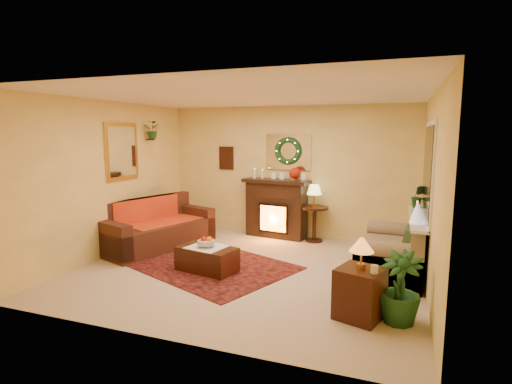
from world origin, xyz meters
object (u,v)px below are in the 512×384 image
(sofa, at_px, (158,224))
(fireplace, at_px, (276,210))
(end_table_square, at_px, (360,295))
(side_table_round, at_px, (314,225))
(coffee_table, at_px, (207,258))
(loveseat, at_px, (392,246))

(sofa, xyz_separation_m, fireplace, (1.79, 1.49, 0.12))
(sofa, relative_size, end_table_square, 3.59)
(sofa, bearing_deg, end_table_square, -5.27)
(side_table_round, bearing_deg, coffee_table, -117.62)
(fireplace, bearing_deg, sofa, -132.24)
(fireplace, height_order, end_table_square, fireplace)
(sofa, distance_m, coffee_table, 1.66)
(fireplace, xyz_separation_m, coffee_table, (-0.37, -2.32, -0.34))
(end_table_square, xyz_separation_m, coffee_table, (-2.31, 0.80, -0.06))
(fireplace, height_order, coffee_table, fireplace)
(side_table_round, distance_m, coffee_table, 2.52)
(coffee_table, bearing_deg, side_table_round, 74.35)
(loveseat, bearing_deg, coffee_table, -158.91)
(loveseat, xyz_separation_m, side_table_round, (-1.45, 1.41, -0.09))
(end_table_square, bearing_deg, sofa, 156.32)
(loveseat, distance_m, side_table_round, 2.02)
(fireplace, bearing_deg, coffee_table, -91.08)
(loveseat, distance_m, end_table_square, 1.66)
(side_table_round, distance_m, end_table_square, 3.24)
(fireplace, distance_m, side_table_round, 0.83)
(fireplace, height_order, loveseat, fireplace)
(coffee_table, bearing_deg, fireplace, 92.85)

